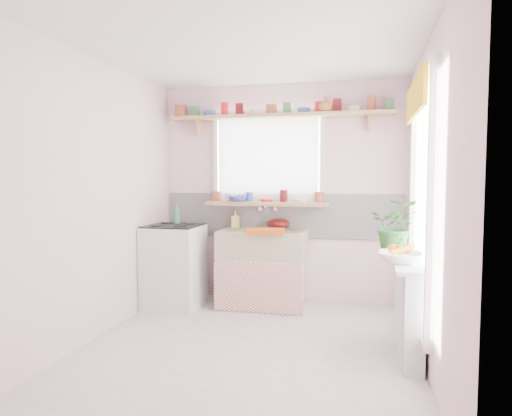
# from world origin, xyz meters

# --- Properties ---
(room) EXTENTS (3.20, 3.20, 3.20)m
(room) POSITION_xyz_m (0.66, 0.86, 1.37)
(room) COLOR silver
(room) RESTS_ON ground
(sink_unit) EXTENTS (0.95, 0.65, 1.11)m
(sink_unit) POSITION_xyz_m (-0.15, 1.29, 0.43)
(sink_unit) COLOR white
(sink_unit) RESTS_ON ground
(cooker) EXTENTS (0.58, 0.58, 0.93)m
(cooker) POSITION_xyz_m (-1.10, 1.05, 0.46)
(cooker) COLOR white
(cooker) RESTS_ON ground
(radiator_ledge) EXTENTS (0.22, 0.95, 0.78)m
(radiator_ledge) POSITION_xyz_m (1.30, 0.20, 0.40)
(radiator_ledge) COLOR white
(radiator_ledge) RESTS_ON ground
(windowsill) EXTENTS (1.40, 0.22, 0.04)m
(windowsill) POSITION_xyz_m (-0.15, 1.48, 1.14)
(windowsill) COLOR tan
(windowsill) RESTS_ON room
(pine_shelf) EXTENTS (2.52, 0.24, 0.04)m
(pine_shelf) POSITION_xyz_m (0.00, 1.47, 2.12)
(pine_shelf) COLOR tan
(pine_shelf) RESTS_ON room
(shelf_crockery) EXTENTS (2.47, 0.11, 0.12)m
(shelf_crockery) POSITION_xyz_m (0.00, 1.47, 2.20)
(shelf_crockery) COLOR #A55133
(shelf_crockery) RESTS_ON pine_shelf
(sill_crockery) EXTENTS (1.35, 0.11, 0.12)m
(sill_crockery) POSITION_xyz_m (-0.17, 1.48, 1.22)
(sill_crockery) COLOR #A55133
(sill_crockery) RESTS_ON windowsill
(dish_tray) EXTENTS (0.44, 0.36, 0.04)m
(dish_tray) POSITION_xyz_m (-0.08, 1.10, 0.87)
(dish_tray) COLOR #E75914
(dish_tray) RESTS_ON sink_unit
(colander) EXTENTS (0.30, 0.30, 0.12)m
(colander) POSITION_xyz_m (-0.01, 1.50, 0.91)
(colander) COLOR #520E0E
(colander) RESTS_ON sink_unit
(jade_plant) EXTENTS (0.48, 0.43, 0.47)m
(jade_plant) POSITION_xyz_m (1.21, 0.60, 1.01)
(jade_plant) COLOR #2B6628
(jade_plant) RESTS_ON radiator_ledge
(fruit_bowl) EXTENTS (0.34, 0.34, 0.08)m
(fruit_bowl) POSITION_xyz_m (1.21, 0.10, 0.82)
(fruit_bowl) COLOR white
(fruit_bowl) RESTS_ON radiator_ledge
(herb_pot) EXTENTS (0.10, 0.07, 0.20)m
(herb_pot) POSITION_xyz_m (1.21, 0.30, 0.87)
(herb_pot) COLOR #2A6B2B
(herb_pot) RESTS_ON radiator_ledge
(soap_bottle_sink) EXTENTS (0.12, 0.12, 0.21)m
(soap_bottle_sink) POSITION_xyz_m (-0.53, 1.50, 0.95)
(soap_bottle_sink) COLOR #CDBA5B
(soap_bottle_sink) RESTS_ON sink_unit
(sill_cup) EXTENTS (0.14, 0.14, 0.09)m
(sill_cup) POSITION_xyz_m (-0.57, 1.46, 1.21)
(sill_cup) COLOR white
(sill_cup) RESTS_ON windowsill
(sill_bowl) EXTENTS (0.26, 0.26, 0.07)m
(sill_bowl) POSITION_xyz_m (-0.47, 1.42, 1.19)
(sill_bowl) COLOR #364EB1
(sill_bowl) RESTS_ON windowsill
(shelf_vase) EXTENTS (0.16, 0.16, 0.16)m
(shelf_vase) POSITION_xyz_m (0.51, 1.41, 2.22)
(shelf_vase) COLOR #A15F31
(shelf_vase) RESTS_ON pine_shelf
(cooker_bottle) EXTENTS (0.10, 0.10, 0.23)m
(cooker_bottle) POSITION_xyz_m (-1.14, 1.21, 1.03)
(cooker_bottle) COLOR #44895B
(cooker_bottle) RESTS_ON cooker
(fruit) EXTENTS (0.20, 0.14, 0.10)m
(fruit) POSITION_xyz_m (1.22, 0.11, 0.88)
(fruit) COLOR orange
(fruit) RESTS_ON fruit_bowl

